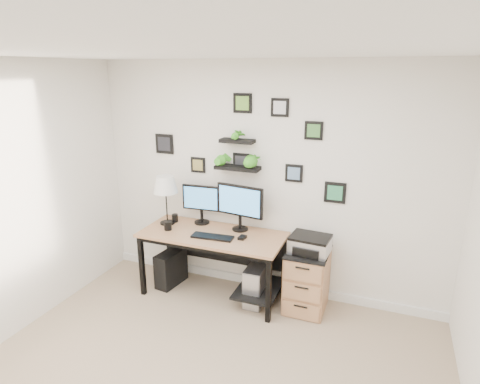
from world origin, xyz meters
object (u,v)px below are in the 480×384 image
at_px(mug, 168,226).
at_px(printer, 310,244).
at_px(monitor_left, 201,201).
at_px(monitor_right, 240,204).
at_px(pc_tower_grey, 257,284).
at_px(pc_tower_black, 171,268).
at_px(desk, 217,243).
at_px(table_lamp, 165,186).
at_px(file_cabinet, 307,280).

xyz_separation_m(mug, printer, (1.59, 0.16, -0.04)).
height_order(monitor_left, mug, monitor_left).
height_order(monitor_right, pc_tower_grey, monitor_right).
xyz_separation_m(pc_tower_black, printer, (1.64, 0.05, 0.55)).
bearing_deg(desk, monitor_right, 38.09).
relative_size(monitor_left, pc_tower_black, 1.11).
relative_size(table_lamp, file_cabinet, 0.86).
bearing_deg(pc_tower_black, file_cabinet, 11.14).
distance_m(desk, monitor_right, 0.51).
bearing_deg(table_lamp, monitor_left, 21.59).
xyz_separation_m(monitor_right, mug, (-0.76, -0.29, -0.26)).
xyz_separation_m(monitor_left, mug, (-0.27, -0.32, -0.22)).
xyz_separation_m(desk, pc_tower_grey, (0.48, -0.01, -0.41)).
height_order(monitor_left, table_lamp, table_lamp).
relative_size(desk, mug, 16.53).
distance_m(desk, pc_tower_grey, 0.63).
bearing_deg(desk, pc_tower_grey, -1.63).
bearing_deg(table_lamp, file_cabinet, 0.26).
bearing_deg(pc_tower_grey, desk, 178.37).
height_order(mug, pc_tower_grey, mug).
relative_size(desk, monitor_right, 2.85).
bearing_deg(monitor_left, table_lamp, -158.41).
relative_size(pc_tower_black, printer, 0.99).
bearing_deg(file_cabinet, printer, -49.72).
height_order(file_cabinet, printer, printer).
bearing_deg(file_cabinet, pc_tower_black, -177.44).
height_order(desk, mug, mug).
relative_size(table_lamp, pc_tower_black, 1.38).
bearing_deg(file_cabinet, table_lamp, -179.74).
relative_size(table_lamp, printer, 1.37).
height_order(table_lamp, printer, table_lamp).
height_order(mug, printer, printer).
height_order(table_lamp, mug, table_lamp).
xyz_separation_m(pc_tower_grey, file_cabinet, (0.54, 0.07, 0.12)).
bearing_deg(file_cabinet, monitor_right, 172.39).
relative_size(desk, table_lamp, 2.78).
distance_m(monitor_left, table_lamp, 0.45).
distance_m(desk, monitor_left, 0.53).
bearing_deg(printer, pc_tower_black, -178.14).
height_order(monitor_left, file_cabinet, monitor_left).
xyz_separation_m(table_lamp, pc_tower_black, (0.05, -0.06, -1.00)).
distance_m(mug, file_cabinet, 1.65).
bearing_deg(table_lamp, monitor_right, 7.57).
bearing_deg(mug, monitor_left, 50.31).
height_order(monitor_left, printer, monitor_left).
bearing_deg(mug, pc_tower_grey, 5.97).
distance_m(pc_tower_grey, file_cabinet, 0.55).
bearing_deg(monitor_right, mug, -159.29).
distance_m(desk, table_lamp, 0.88).
xyz_separation_m(desk, file_cabinet, (1.02, 0.06, -0.29)).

